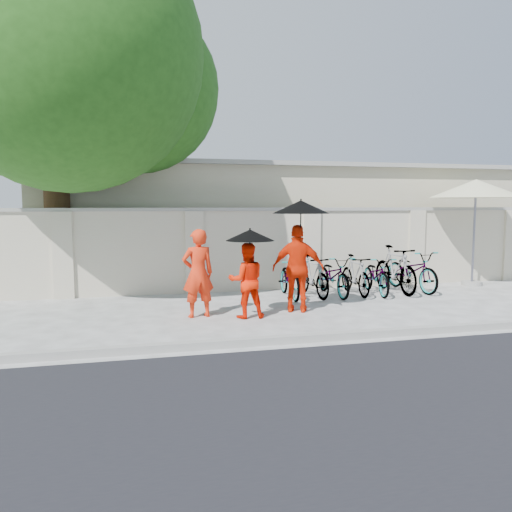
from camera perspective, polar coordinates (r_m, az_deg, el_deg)
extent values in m
plane|color=silver|center=(9.54, 1.21, -7.17)|extent=(80.00, 80.00, 0.00)
cube|color=black|center=(4.39, 23.84, -24.06)|extent=(40.00, 8.00, 0.01)
cube|color=gray|center=(7.95, 4.41, -9.43)|extent=(40.00, 0.16, 0.12)
cube|color=beige|center=(12.70, 1.87, 0.67)|extent=(20.00, 0.30, 2.00)
cube|color=#B9B291|center=(16.58, 1.68, 3.99)|extent=(14.00, 6.00, 3.20)
cylinder|color=#54371C|center=(13.01, -21.79, 5.67)|extent=(0.60, 0.60, 4.40)
sphere|color=#2A641B|center=(11.97, -20.86, 20.74)|extent=(5.80, 5.80, 5.80)
sphere|color=#2A641B|center=(13.40, -26.19, 16.25)|extent=(3.80, 3.80, 3.80)
sphere|color=#2A641B|center=(12.88, -13.64, 18.04)|extent=(4.00, 4.00, 4.00)
imported|color=#F52F10|center=(9.60, -6.65, -1.98)|extent=(0.68, 0.50, 1.70)
imported|color=#FC1F03|center=(9.50, -1.09, -2.81)|extent=(0.73, 0.59, 1.44)
cylinder|color=black|center=(9.38, -0.69, 0.05)|extent=(0.02, 0.02, 0.77)
cone|color=black|center=(9.34, -0.69, 2.41)|extent=(0.92, 0.92, 0.21)
imported|color=red|center=(10.03, 4.83, -1.43)|extent=(1.12, 0.78, 1.76)
cylinder|color=black|center=(9.90, 5.12, 2.39)|extent=(0.02, 0.02, 1.11)
cone|color=black|center=(9.88, 5.15, 5.62)|extent=(1.13, 1.13, 0.26)
cylinder|color=gray|center=(14.58, 23.42, -2.88)|extent=(0.54, 0.54, 0.11)
cylinder|color=gray|center=(14.45, 23.62, 1.87)|extent=(0.06, 0.06, 2.53)
cone|color=beige|center=(14.43, 23.84, 7.07)|extent=(2.42, 2.42, 0.48)
imported|color=gray|center=(11.62, 3.92, -2.55)|extent=(0.70, 1.75, 0.90)
imported|color=gray|center=(11.76, 6.48, -2.30)|extent=(0.64, 1.67, 0.98)
imported|color=gray|center=(11.99, 8.85, -2.22)|extent=(0.65, 1.82, 0.96)
imported|color=gray|center=(12.17, 11.28, -2.14)|extent=(0.47, 1.60, 0.96)
imported|color=gray|center=(12.39, 13.59, -2.17)|extent=(0.83, 1.80, 0.91)
imported|color=gray|center=(12.70, 15.61, -1.47)|extent=(0.59, 1.93, 1.15)
imported|color=gray|center=(13.09, 17.39, -1.60)|extent=(0.91, 2.01, 1.02)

